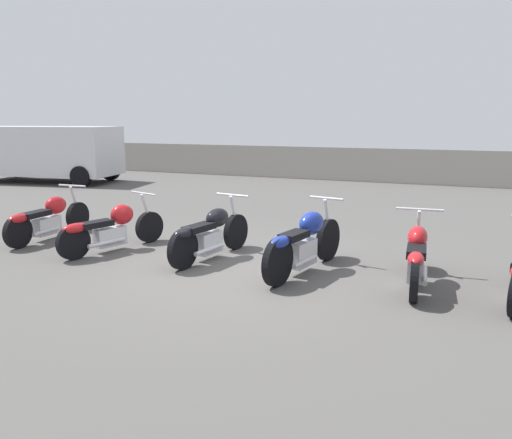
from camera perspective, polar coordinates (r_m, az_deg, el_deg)
name	(u,v)px	position (r m, az deg, el deg)	size (l,w,h in m)	color
ground_plane	(241,269)	(7.59, -1.73, -5.62)	(60.00, 60.00, 0.00)	#514F4C
fence_back	(375,165)	(18.37, 13.40, 6.03)	(40.00, 0.04, 1.21)	#9E998E
motorcycle_slot_0	(48,218)	(10.10, -22.69, 0.14)	(0.64, 2.11, 0.95)	black
motorcycle_slot_1	(111,228)	(8.84, -16.19, -0.96)	(0.88, 2.03, 0.94)	black
motorcycle_slot_2	(210,234)	(8.03, -5.31, -1.63)	(0.65, 2.02, 0.98)	black
motorcycle_slot_3	(304,242)	(7.32, 5.56, -2.59)	(0.69, 2.18, 1.04)	black
motorcycle_slot_4	(416,256)	(7.07, 17.86, -4.01)	(0.66, 1.98, 0.96)	black
parked_van	(45,151)	(19.51, -22.97, 7.22)	(5.45, 2.97, 1.97)	silver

